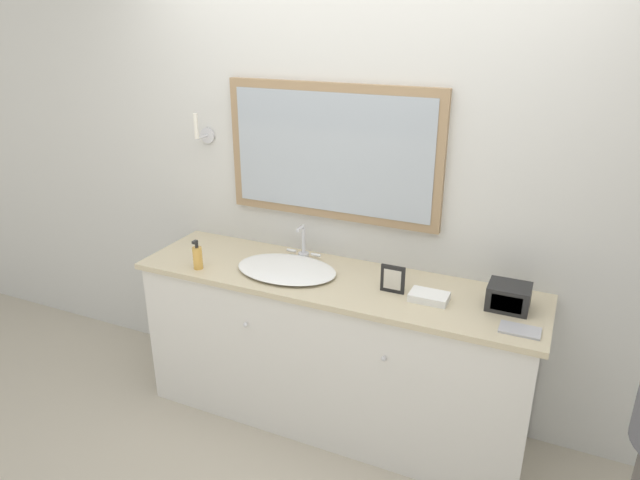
% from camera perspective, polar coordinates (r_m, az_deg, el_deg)
% --- Properties ---
extents(ground_plane, '(14.00, 14.00, 0.00)m').
position_cam_1_polar(ground_plane, '(3.19, -0.89, -20.13)').
color(ground_plane, '#B2A893').
extents(wall_back, '(8.00, 0.18, 2.55)m').
position_cam_1_polar(wall_back, '(3.05, 3.69, 5.46)').
color(wall_back, silver).
rests_on(wall_back, ground_plane).
extents(vanity_counter, '(2.11, 0.57, 0.87)m').
position_cam_1_polar(vanity_counter, '(3.14, 1.31, -11.02)').
color(vanity_counter, silver).
rests_on(vanity_counter, ground_plane).
extents(sink_basin, '(0.54, 0.42, 0.20)m').
position_cam_1_polar(sink_basin, '(3.00, -3.32, -2.83)').
color(sink_basin, white).
rests_on(sink_basin, vanity_counter).
extents(soap_bottle, '(0.05, 0.05, 0.16)m').
position_cam_1_polar(soap_bottle, '(3.08, -12.15, -1.68)').
color(soap_bottle, gold).
rests_on(soap_bottle, vanity_counter).
extents(appliance_box, '(0.19, 0.16, 0.12)m').
position_cam_1_polar(appliance_box, '(2.76, 18.34, -5.41)').
color(appliance_box, black).
rests_on(appliance_box, vanity_counter).
extents(picture_frame, '(0.12, 0.01, 0.14)m').
position_cam_1_polar(picture_frame, '(2.78, 7.28, -3.90)').
color(picture_frame, black).
rests_on(picture_frame, vanity_counter).
extents(hand_towel_near_sink, '(0.18, 0.12, 0.04)m').
position_cam_1_polar(hand_towel_near_sink, '(2.75, 10.85, -5.60)').
color(hand_towel_near_sink, white).
rests_on(hand_towel_near_sink, vanity_counter).
extents(metal_tray, '(0.17, 0.10, 0.01)m').
position_cam_1_polar(metal_tray, '(2.61, 19.36, -8.50)').
color(metal_tray, '#ADADB2').
rests_on(metal_tray, vanity_counter).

